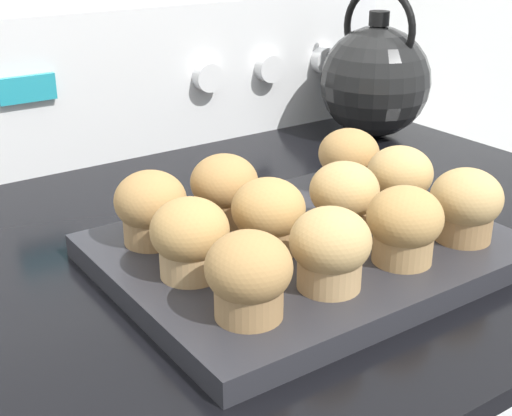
% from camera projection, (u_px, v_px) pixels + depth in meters
% --- Properties ---
extents(control_panel, '(0.78, 0.07, 0.20)m').
position_uv_depth(control_panel, '(150.00, 79.00, 0.97)').
color(control_panel, white).
rests_on(control_panel, stove_range).
extents(muffin_pan, '(0.36, 0.28, 0.02)m').
position_uv_depth(muffin_pan, '(305.00, 251.00, 0.68)').
color(muffin_pan, '#28282D').
rests_on(muffin_pan, stove_range).
extents(muffin_r0_c0, '(0.07, 0.07, 0.07)m').
position_uv_depth(muffin_r0_c0, '(249.00, 275.00, 0.53)').
color(muffin_r0_c0, '#A37A4C').
rests_on(muffin_r0_c0, muffin_pan).
extents(muffin_r0_c1, '(0.07, 0.07, 0.07)m').
position_uv_depth(muffin_r0_c1, '(330.00, 249.00, 0.58)').
color(muffin_r0_c1, tan).
rests_on(muffin_r0_c1, muffin_pan).
extents(muffin_r0_c2, '(0.07, 0.07, 0.07)m').
position_uv_depth(muffin_r0_c2, '(401.00, 226.00, 0.62)').
color(muffin_r0_c2, tan).
rests_on(muffin_r0_c2, muffin_pan).
extents(muffin_r0_c3, '(0.07, 0.07, 0.07)m').
position_uv_depth(muffin_r0_c3, '(466.00, 205.00, 0.66)').
color(muffin_r0_c3, '#A37A4C').
rests_on(muffin_r0_c3, muffin_pan).
extents(muffin_r1_c0, '(0.07, 0.07, 0.07)m').
position_uv_depth(muffin_r1_c0, '(190.00, 238.00, 0.59)').
color(muffin_r1_c0, tan).
rests_on(muffin_r1_c0, muffin_pan).
extents(muffin_r1_c1, '(0.07, 0.07, 0.07)m').
position_uv_depth(muffin_r1_c1, '(268.00, 216.00, 0.64)').
color(muffin_r1_c1, '#A37A4C').
rests_on(muffin_r1_c1, muffin_pan).
extents(muffin_r1_c2, '(0.07, 0.07, 0.07)m').
position_uv_depth(muffin_r1_c2, '(344.00, 197.00, 0.68)').
color(muffin_r1_c2, '#A37A4C').
rests_on(muffin_r1_c2, muffin_pan).
extents(muffin_r1_c3, '(0.07, 0.07, 0.07)m').
position_uv_depth(muffin_r1_c3, '(399.00, 179.00, 0.72)').
color(muffin_r1_c3, olive).
rests_on(muffin_r1_c3, muffin_pan).
extents(muffin_r2_c0, '(0.07, 0.07, 0.07)m').
position_uv_depth(muffin_r2_c0, '(151.00, 207.00, 0.66)').
color(muffin_r2_c0, '#A37A4C').
rests_on(muffin_r2_c0, muffin_pan).
extents(muffin_r2_c1, '(0.07, 0.07, 0.07)m').
position_uv_depth(muffin_r2_c1, '(224.00, 189.00, 0.70)').
color(muffin_r2_c1, '#A37A4C').
rests_on(muffin_r2_c1, muffin_pan).
extents(muffin_r2_c3, '(0.07, 0.07, 0.07)m').
position_uv_depth(muffin_r2_c3, '(349.00, 160.00, 0.78)').
color(muffin_r2_c3, olive).
rests_on(muffin_r2_c3, muffin_pan).
extents(tea_kettle, '(0.16, 0.20, 0.22)m').
position_uv_depth(tea_kettle, '(374.00, 79.00, 1.03)').
color(tea_kettle, black).
rests_on(tea_kettle, stove_range).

